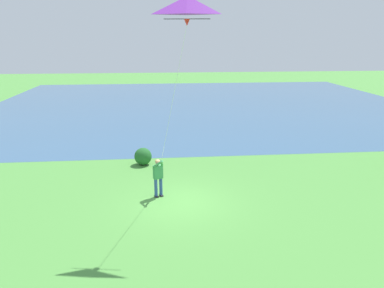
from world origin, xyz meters
name	(u,v)px	position (x,y,z in m)	size (l,w,h in m)	color
ground_plane	(180,202)	(0.00, 0.00, 0.00)	(120.00, 120.00, 0.00)	#4C8E3D
lake_water	(203,104)	(-24.10, 4.00, 0.00)	(36.00, 44.00, 0.01)	#385B7F
person_kite_flyer	(158,174)	(-0.68, -0.92, 1.05)	(0.63, 0.50, 1.83)	#232328
flying_kite	(187,12)	(1.55, 0.20, 7.62)	(2.34, 1.85, 6.29)	purple
lakeside_shrub	(143,156)	(-5.04, -1.74, 0.48)	(0.89, 0.95, 0.96)	#236028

